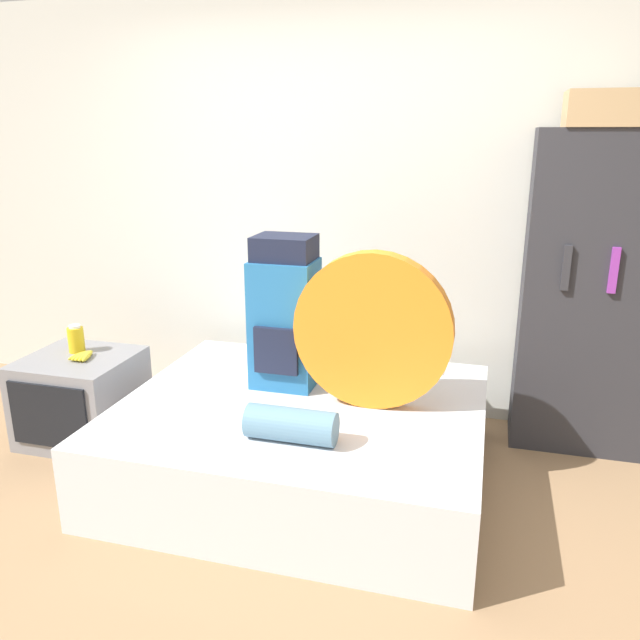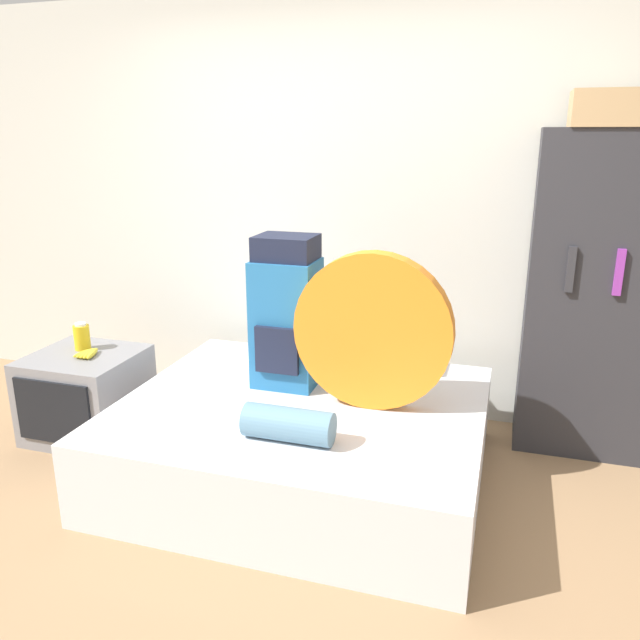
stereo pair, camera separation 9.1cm
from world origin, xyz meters
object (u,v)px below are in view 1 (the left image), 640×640
Objects in this scene: television at (82,398)px; backpack at (285,314)px; tent_bag at (373,331)px; canister at (76,339)px; cardboard_box at (603,109)px; bookshelf at (603,297)px; sleeping_roll at (291,425)px.

backpack is at bearing 6.17° from television.
canister is at bearing 176.77° from tent_bag.
tent_bag is 1.31× the size of television.
bookshelf is at bearing 14.75° from cardboard_box.
backpack is 1.77m from bookshelf.
cardboard_box is (2.84, 0.59, 1.29)m from canister.
television is at bearing -166.25° from bookshelf.
television is at bearing 179.44° from tent_bag.
sleeping_roll is 1.58m from television.
backpack reaches higher than canister.
cardboard_box is at bearing 13.71° from television.
canister is 0.09× the size of bookshelf.
television is (-1.48, 0.50, -0.25)m from sleeping_roll.
canister is 3.04m from bookshelf.
bookshelf reaches higher than sleeping_roll.
canister is (-1.30, -0.05, -0.24)m from backpack.
cardboard_box is (1.54, 0.54, 1.06)m from backpack.
television is at bearing -56.34° from canister.
canister reaches higher than television.
backpack is at bearing 2.18° from canister.
tent_bag is 0.64m from sleeping_roll.
tent_bag is at bearing -16.51° from backpack.
bookshelf is (2.96, 0.63, 0.31)m from canister.
canister is at bearing 159.13° from sleeping_roll.
canister is (-1.53, 0.58, 0.08)m from sleeping_roll.
television is at bearing -173.83° from backpack.
bookshelf is at bearing 11.94° from canister.
tent_bag is 2.17× the size of cardboard_box.
backpack reaches higher than sleeping_roll.
sleeping_roll is 1.64m from canister.
bookshelf is (2.91, 0.71, 0.64)m from television.
canister is at bearing -177.82° from backpack.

